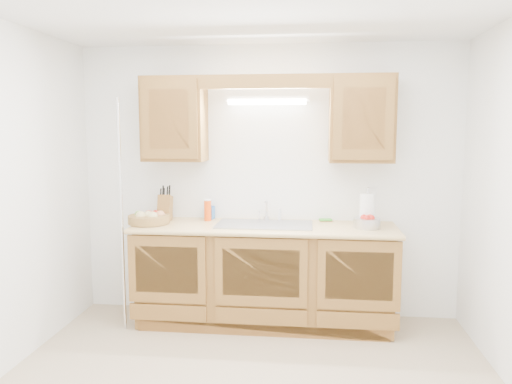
# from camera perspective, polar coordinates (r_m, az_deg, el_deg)

# --- Properties ---
(room) EXTENTS (3.52, 3.50, 2.50)m
(room) POSITION_cam_1_polar(r_m,az_deg,el_deg) (3.16, -1.07, -1.69)
(room) COLOR tan
(room) RESTS_ON ground
(base_cabinets) EXTENTS (2.20, 0.60, 0.86)m
(base_cabinets) POSITION_cam_1_polar(r_m,az_deg,el_deg) (4.51, 0.96, -9.53)
(base_cabinets) COLOR brown
(base_cabinets) RESTS_ON ground
(countertop) EXTENTS (2.30, 0.63, 0.04)m
(countertop) POSITION_cam_1_polar(r_m,az_deg,el_deg) (4.39, 0.96, -4.08)
(countertop) COLOR tan
(countertop) RESTS_ON base_cabinets
(upper_cabinet_left) EXTENTS (0.55, 0.33, 0.75)m
(upper_cabinet_left) POSITION_cam_1_polar(r_m,az_deg,el_deg) (4.60, -9.28, 8.18)
(upper_cabinet_left) COLOR brown
(upper_cabinet_left) RESTS_ON room
(upper_cabinet_right) EXTENTS (0.55, 0.33, 0.75)m
(upper_cabinet_right) POSITION_cam_1_polar(r_m,az_deg,el_deg) (4.46, 11.97, 8.16)
(upper_cabinet_right) COLOR brown
(upper_cabinet_right) RESTS_ON room
(valance) EXTENTS (2.20, 0.05, 0.12)m
(valance) POSITION_cam_1_polar(r_m,az_deg,el_deg) (4.33, 1.00, 12.52)
(valance) COLOR brown
(valance) RESTS_ON room
(fluorescent_fixture) EXTENTS (0.76, 0.08, 0.08)m
(fluorescent_fixture) POSITION_cam_1_polar(r_m,az_deg,el_deg) (4.54, 1.27, 10.46)
(fluorescent_fixture) COLOR white
(fluorescent_fixture) RESTS_ON room
(sink) EXTENTS (0.84, 0.46, 0.36)m
(sink) POSITION_cam_1_polar(r_m,az_deg,el_deg) (4.42, 0.98, -4.69)
(sink) COLOR #9E9EA3
(sink) RESTS_ON countertop
(wire_shelf_pole) EXTENTS (0.03, 0.03, 2.00)m
(wire_shelf_pole) POSITION_cam_1_polar(r_m,az_deg,el_deg) (4.41, -15.11, -2.70)
(wire_shelf_pole) COLOR silver
(wire_shelf_pole) RESTS_ON ground
(outlet_plate) EXTENTS (0.08, 0.01, 0.12)m
(outlet_plate) POSITION_cam_1_polar(r_m,az_deg,el_deg) (4.66, 13.04, -0.24)
(outlet_plate) COLOR white
(outlet_plate) RESTS_ON room
(fruit_basket) EXTENTS (0.48, 0.48, 0.11)m
(fruit_basket) POSITION_cam_1_polar(r_m,az_deg,el_deg) (4.55, -12.13, -2.93)
(fruit_basket) COLOR #A58042
(fruit_basket) RESTS_ON countertop
(knife_block) EXTENTS (0.12, 0.20, 0.34)m
(knife_block) POSITION_cam_1_polar(r_m,az_deg,el_deg) (4.68, -10.35, -1.74)
(knife_block) COLOR brown
(knife_block) RESTS_ON countertop
(orange_canister) EXTENTS (0.07, 0.07, 0.20)m
(orange_canister) POSITION_cam_1_polar(r_m,az_deg,el_deg) (4.61, -5.54, -2.05)
(orange_canister) COLOR #F74A0D
(orange_canister) RESTS_ON countertop
(soap_bottle) EXTENTS (0.09, 0.09, 0.18)m
(soap_bottle) POSITION_cam_1_polar(r_m,az_deg,el_deg) (4.70, -5.32, -2.02)
(soap_bottle) COLOR blue
(soap_bottle) RESTS_ON countertop
(sponge) EXTENTS (0.12, 0.09, 0.02)m
(sponge) POSITION_cam_1_polar(r_m,az_deg,el_deg) (4.62, 7.96, -3.22)
(sponge) COLOR #CC333F
(sponge) RESTS_ON countertop
(paper_towel) EXTENTS (0.16, 0.16, 0.34)m
(paper_towel) POSITION_cam_1_polar(r_m,az_deg,el_deg) (4.42, 12.60, -2.04)
(paper_towel) COLOR silver
(paper_towel) RESTS_ON countertop
(apple_bowl) EXTENTS (0.29, 0.29, 0.12)m
(apple_bowl) POSITION_cam_1_polar(r_m,az_deg,el_deg) (4.36, 12.57, -3.39)
(apple_bowl) COLOR silver
(apple_bowl) RESTS_ON countertop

